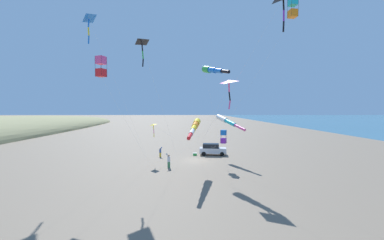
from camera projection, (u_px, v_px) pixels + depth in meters
name	position (u px, v px, depth m)	size (l,w,h in m)	color
ground_plane	(196.00, 160.00, 34.39)	(600.00, 600.00, 0.00)	#756654
parked_car	(212.00, 149.00, 38.49)	(4.48, 2.46, 1.85)	silver
cooler_box	(195.00, 154.00, 38.02)	(0.62, 0.42, 0.42)	green
person_adult_flyer	(169.00, 160.00, 29.85)	(0.61, 0.49, 1.88)	#3D7F51
person_child_green_jacket	(160.00, 151.00, 36.86)	(0.53, 0.45, 1.58)	gold
kite_box_rainbow_low_near	(223.00, 137.00, 29.69)	(2.78, 11.11, 4.84)	blue
kite_windsock_magenta_far_left	(212.00, 70.00, 29.68)	(4.02, 14.47, 13.27)	green
kite_box_black_fish_shape	(293.00, 8.00, 23.03)	(8.37, 12.00, 18.31)	#1EB7C6
kite_delta_small_distant	(153.00, 125.00, 32.78)	(7.04, 8.06, 5.50)	yellow
kite_box_long_streamer_left	(101.00, 67.00, 21.98)	(3.45, 9.66, 12.37)	#EF4C93
kite_windsock_purple_drifting	(195.00, 126.00, 26.64)	(1.67, 15.06, 6.36)	yellow
kite_delta_red_high_left	(142.00, 42.00, 26.31)	(4.74, 6.52, 15.35)	black
kite_delta_teal_far_right	(89.00, 19.00, 28.22)	(6.01, 9.94, 18.91)	blue
kite_delta_yellow_midlevel	(229.00, 82.00, 24.65)	(4.17, 13.42, 10.67)	#EF4C93
kite_windsock_green_low_center	(226.00, 121.00, 34.68)	(8.99, 8.47, 6.69)	white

